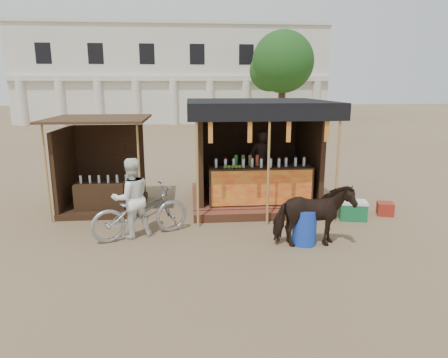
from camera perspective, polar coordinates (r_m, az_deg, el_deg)
ground at (r=7.83m, az=1.04°, el=-10.57°), size 120.00×120.00×0.00m
main_stall at (r=10.84m, az=4.52°, el=1.86°), size 3.60×3.61×2.78m
secondary_stall at (r=10.88m, az=-17.64°, el=0.36°), size 2.40×2.40×2.38m
cow at (r=8.10m, az=12.59°, el=-5.18°), size 1.55×0.74×1.29m
motorbike at (r=8.65m, az=-11.87°, el=-4.62°), size 2.20×1.52×1.10m
bystander at (r=8.60m, az=-13.09°, el=-2.67°), size 1.02×0.92×1.71m
blue_barrel at (r=8.29m, az=11.42°, el=-6.70°), size 0.57×0.57×0.74m
red_crate at (r=10.75m, az=22.03°, el=-3.96°), size 0.47×0.46×0.32m
cooler at (r=10.11m, az=17.91°, el=-4.26°), size 0.72×0.57×0.46m
background_building at (r=37.10m, az=-7.13°, el=14.41°), size 26.00×7.45×8.18m
tree at (r=30.03m, az=7.97°, el=15.93°), size 4.50×4.40×7.00m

